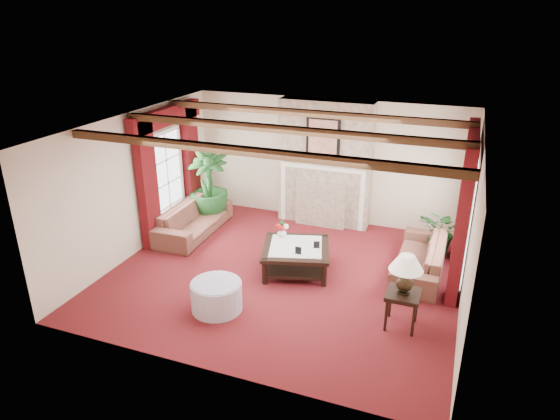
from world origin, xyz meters
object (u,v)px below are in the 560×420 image
at_px(side_table, 402,309).
at_px(potted_palm, 209,201).
at_px(ottoman, 217,296).
at_px(sofa_left, 194,215).
at_px(sofa_right, 420,252).
at_px(coffee_table, 296,258).

bearing_deg(side_table, potted_palm, 150.55).
height_order(potted_palm, ottoman, potted_palm).
bearing_deg(side_table, ottoman, -168.41).
bearing_deg(sofa_left, potted_palm, 2.16).
bearing_deg(potted_palm, sofa_left, -86.25).
xyz_separation_m(sofa_right, ottoman, (-2.86, -2.35, -0.17)).
height_order(sofa_right, coffee_table, sofa_right).
bearing_deg(coffee_table, sofa_right, 2.78).
distance_m(sofa_right, ottoman, 3.71).
relative_size(side_table, ottoman, 0.71).
relative_size(sofa_right, ottoman, 2.56).
bearing_deg(sofa_right, side_table, -1.50).
height_order(sofa_left, ottoman, sofa_left).
xyz_separation_m(sofa_left, potted_palm, (-0.05, 0.76, 0.03)).
height_order(sofa_right, potted_palm, potted_palm).
xyz_separation_m(potted_palm, ottoman, (1.83, -3.18, -0.21)).
bearing_deg(coffee_table, potted_palm, 133.10).
relative_size(coffee_table, side_table, 2.04).
distance_m(potted_palm, ottoman, 3.68).
distance_m(sofa_left, potted_palm, 0.77).
distance_m(sofa_left, ottoman, 3.01).
height_order(sofa_left, sofa_right, sofa_left).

